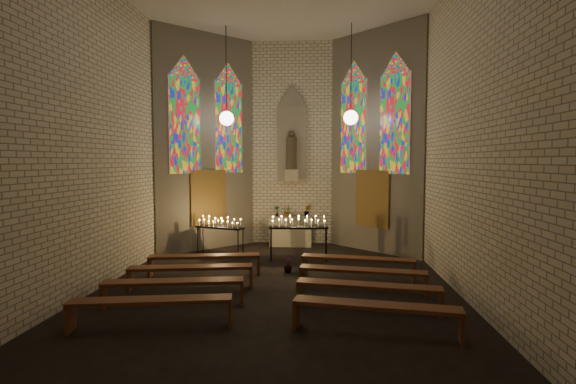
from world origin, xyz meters
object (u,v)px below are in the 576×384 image
object	(u,v)px
aisle_flower_pot	(288,265)
votive_stand_left	(220,225)
altar	(291,231)
votive_stand_right	(299,224)

from	to	relation	value
aisle_flower_pot	votive_stand_left	distance (m)	2.97
altar	votive_stand_left	bearing A→B (deg)	-137.72
votive_stand_right	altar	bearing A→B (deg)	96.02
aisle_flower_pot	altar	bearing A→B (deg)	92.49
altar	votive_stand_right	distance (m)	2.40
aisle_flower_pot	votive_stand_right	size ratio (longest dim) A/B	0.23
aisle_flower_pot	votive_stand_left	bearing A→B (deg)	139.98
altar	aisle_flower_pot	world-z (taller)	altar
aisle_flower_pot	votive_stand_right	world-z (taller)	votive_stand_right
altar	votive_stand_right	size ratio (longest dim) A/B	0.82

